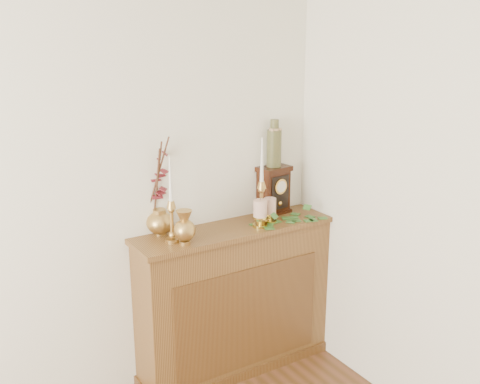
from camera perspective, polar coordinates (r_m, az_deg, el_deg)
room_walls at (r=0.68m, az=-10.06°, el=-15.73°), size 4.08×4.58×2.64m
console_shelf at (r=3.48m, az=-0.48°, el=-11.22°), size 1.24×0.34×0.93m
candlestick_left at (r=3.02m, az=-6.97°, el=-2.31°), size 0.08×0.08×0.47m
candlestick_center at (r=3.32m, az=2.20°, el=-0.31°), size 0.08×0.08×0.51m
bud_vase at (r=3.00m, az=-5.66°, el=-3.64°), size 0.12×0.12×0.19m
ginger_jar at (r=3.15m, az=-8.26°, el=0.23°), size 0.23×0.24×0.56m
pillar_candle_left at (r=3.26m, az=2.06°, el=-2.03°), size 0.09×0.09×0.17m
pillar_candle_right at (r=3.33m, az=3.05°, el=-1.73°), size 0.08×0.08×0.16m
ivy_garland at (r=3.33m, az=3.80°, el=-3.05°), size 0.50×0.20×0.09m
mantel_clock at (r=3.49m, az=3.44°, el=0.18°), size 0.22×0.16×0.30m
ceramic_vase at (r=3.43m, az=3.48°, el=4.73°), size 0.09×0.09×0.29m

